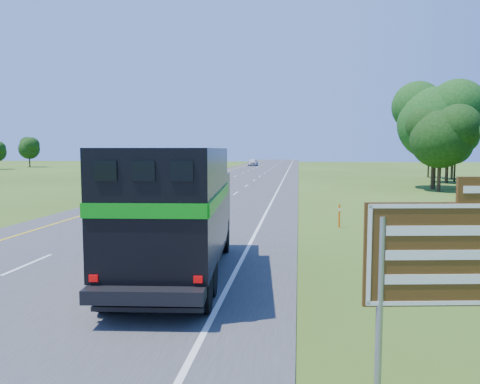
% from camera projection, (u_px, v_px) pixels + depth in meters
% --- Properties ---
extents(road, '(15.00, 260.00, 0.04)m').
position_uv_depth(road, '(234.00, 184.00, 54.63)').
color(road, '#38383A').
rests_on(road, ground).
extents(lane_markings, '(11.15, 260.00, 0.01)m').
position_uv_depth(lane_markings, '(234.00, 184.00, 54.63)').
color(lane_markings, yellow).
rests_on(lane_markings, road).
extents(horse_truck, '(3.58, 9.32, 4.04)m').
position_uv_depth(horse_truck, '(176.00, 209.00, 14.47)').
color(horse_truck, black).
rests_on(horse_truck, road).
extents(white_suv, '(3.72, 7.15, 1.93)m').
position_uv_depth(white_suv, '(172.00, 182.00, 43.51)').
color(white_suv, white).
rests_on(white_suv, road).
extents(far_car, '(2.34, 5.31, 1.78)m').
position_uv_depth(far_car, '(253.00, 162.00, 112.99)').
color(far_car, silver).
rests_on(far_car, road).
extents(exit_sign, '(2.14, 0.38, 3.65)m').
position_uv_depth(exit_sign, '(439.00, 264.00, 6.83)').
color(exit_sign, gray).
rests_on(exit_sign, ground).
extents(delineator, '(0.10, 0.06, 1.21)m').
position_uv_depth(delineator, '(339.00, 215.00, 24.16)').
color(delineator, '#F4560C').
rests_on(delineator, ground).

